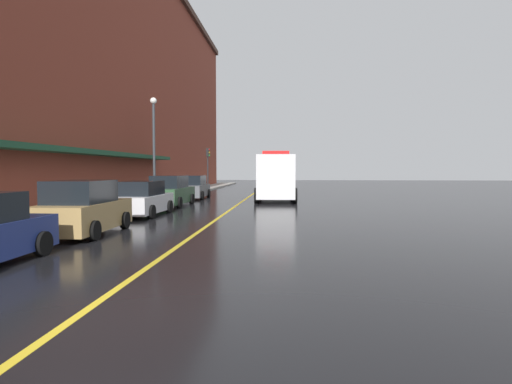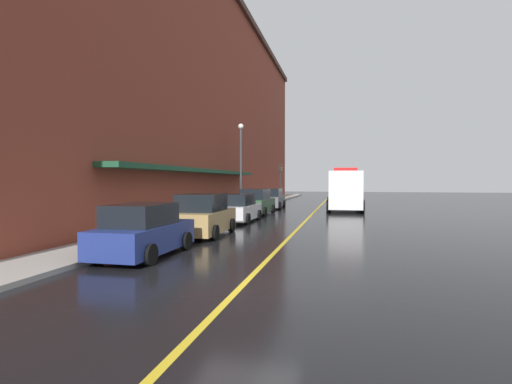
# 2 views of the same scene
# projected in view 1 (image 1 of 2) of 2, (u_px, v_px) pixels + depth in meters

# --- Properties ---
(ground_plane) EXTENTS (112.00, 112.00, 0.00)m
(ground_plane) POSITION_uv_depth(u_px,v_px,m) (245.00, 199.00, 31.77)
(ground_plane) COLOR black
(sidewalk_left) EXTENTS (2.40, 70.00, 0.15)m
(sidewalk_left) POSITION_uv_depth(u_px,v_px,m) (163.00, 198.00, 32.24)
(sidewalk_left) COLOR #9E9B93
(sidewalk_left) RESTS_ON ground
(lane_center_stripe) EXTENTS (0.16, 70.00, 0.01)m
(lane_center_stripe) POSITION_uv_depth(u_px,v_px,m) (245.00, 199.00, 31.77)
(lane_center_stripe) COLOR gold
(lane_center_stripe) RESTS_ON ground
(brick_building_left) EXTENTS (10.67, 64.00, 19.35)m
(brick_building_left) POSITION_uv_depth(u_px,v_px,m) (78.00, 67.00, 31.17)
(brick_building_left) COLOR brown
(brick_building_left) RESTS_ON ground
(parked_car_1) EXTENTS (2.18, 4.45, 1.86)m
(parked_car_1) POSITION_uv_depth(u_px,v_px,m) (83.00, 209.00, 14.77)
(parked_car_1) COLOR #A5844C
(parked_car_1) RESTS_ON ground
(parked_car_2) EXTENTS (2.19, 4.37, 1.67)m
(parked_car_2) POSITION_uv_depth(u_px,v_px,m) (141.00, 199.00, 20.69)
(parked_car_2) COLOR silver
(parked_car_2) RESTS_ON ground
(parked_car_3) EXTENTS (2.22, 4.64, 1.85)m
(parked_car_3) POSITION_uv_depth(u_px,v_px,m) (170.00, 192.00, 26.23)
(parked_car_3) COLOR #2D5133
(parked_car_3) RESTS_ON ground
(parked_car_4) EXTENTS (2.09, 4.84, 1.77)m
(parked_car_4) POSITION_uv_depth(u_px,v_px,m) (194.00, 188.00, 32.67)
(parked_car_4) COLOR #595B60
(parked_car_4) RESTS_ON ground
(box_truck) EXTENTS (3.00, 7.96, 3.43)m
(box_truck) POSITION_uv_depth(u_px,v_px,m) (276.00, 178.00, 30.94)
(box_truck) COLOR silver
(box_truck) RESTS_ON ground
(parking_meter_0) EXTENTS (0.14, 0.18, 1.33)m
(parking_meter_0) POSITION_uv_depth(u_px,v_px,m) (126.00, 192.00, 22.55)
(parking_meter_0) COLOR #4C4C51
(parking_meter_0) RESTS_ON sidewalk_left
(parking_meter_1) EXTENTS (0.14, 0.18, 1.33)m
(parking_meter_1) POSITION_uv_depth(u_px,v_px,m) (111.00, 194.00, 20.72)
(parking_meter_1) COLOR #4C4C51
(parking_meter_1) RESTS_ON sidewalk_left
(parking_meter_2) EXTENTS (0.14, 0.18, 1.33)m
(parking_meter_2) POSITION_uv_depth(u_px,v_px,m) (19.00, 206.00, 13.62)
(parking_meter_2) COLOR #4C4C51
(parking_meter_2) RESTS_ON sidewalk_left
(street_lamp_left) EXTENTS (0.44, 0.44, 6.94)m
(street_lamp_left) POSITION_uv_depth(u_px,v_px,m) (154.00, 137.00, 29.12)
(street_lamp_left) COLOR #33383D
(street_lamp_left) RESTS_ON sidewalk_left
(traffic_light_near) EXTENTS (0.38, 0.36, 4.30)m
(traffic_light_near) POSITION_uv_depth(u_px,v_px,m) (208.00, 160.00, 45.11)
(traffic_light_near) COLOR #232326
(traffic_light_near) RESTS_ON sidewalk_left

